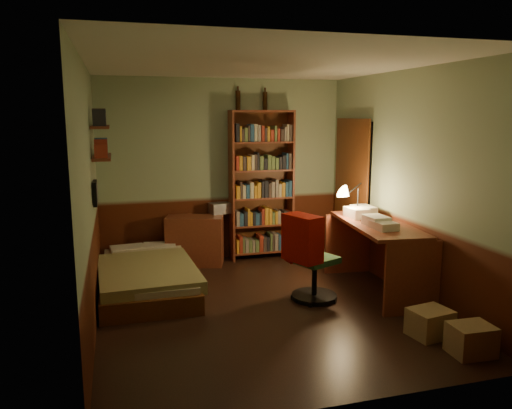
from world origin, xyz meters
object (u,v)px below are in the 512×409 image
object	(u,v)px
dresser	(195,240)
office_chair	(315,251)
bed	(147,266)
desk_lamp	(358,192)
bookshelf	(262,186)
cardboard_box_b	(430,323)
desk	(376,257)
cardboard_box_a	(471,340)
mini_stereo	(220,208)

from	to	relation	value
dresser	office_chair	bearing A→B (deg)	-40.49
bed	office_chair	xyz separation A→B (m)	(1.83, -0.85, 0.28)
dresser	desk_lamp	bearing A→B (deg)	-15.75
bookshelf	cardboard_box_b	world-z (taller)	bookshelf
desk	cardboard_box_a	bearing A→B (deg)	-83.19
desk_lamp	office_chair	world-z (taller)	desk_lamp
bookshelf	dresser	bearing A→B (deg)	-175.18
desk_lamp	office_chair	distance (m)	1.09
cardboard_box_a	desk_lamp	bearing A→B (deg)	90.97
bookshelf	mini_stereo	bearing A→B (deg)	176.23
office_chair	mini_stereo	bearing A→B (deg)	88.57
mini_stereo	bed	bearing A→B (deg)	-148.96
dresser	cardboard_box_b	bearing A→B (deg)	-41.57
mini_stereo	bookshelf	distance (m)	0.69
bed	desk	world-z (taller)	desk
dresser	desk_lamp	world-z (taller)	desk_lamp
office_chair	cardboard_box_a	xyz separation A→B (m)	(0.82, -1.63, -0.44)
dresser	mini_stereo	world-z (taller)	mini_stereo
bed	desk_lamp	distance (m)	2.76
bed	dresser	xyz separation A→B (m)	(0.72, 0.87, 0.06)
desk_lamp	cardboard_box_b	xyz separation A→B (m)	(-0.09, -1.72, -1.01)
desk_lamp	mini_stereo	bearing A→B (deg)	128.16
dresser	mini_stereo	xyz separation A→B (m)	(0.39, 0.12, 0.42)
bookshelf	office_chair	distance (m)	1.88
desk	office_chair	size ratio (longest dim) A/B	1.36
bookshelf	cardboard_box_b	size ratio (longest dim) A/B	5.80
desk	cardboard_box_a	size ratio (longest dim) A/B	4.31
mini_stereo	office_chair	xyz separation A→B (m)	(0.71, -1.85, -0.19)
bed	cardboard_box_b	size ratio (longest dim) A/B	5.26
bed	dresser	size ratio (longest dim) A/B	2.51
bed	dresser	distance (m)	1.14
desk	office_chair	bearing A→B (deg)	-170.12
dresser	office_chair	distance (m)	2.06
dresser	cardboard_box_b	world-z (taller)	dresser
office_chair	cardboard_box_b	world-z (taller)	office_chair
dresser	bookshelf	size ratio (longest dim) A/B	0.36
mini_stereo	cardboard_box_b	distance (m)	3.42
bed	desk	xyz separation A→B (m)	(2.63, -0.80, 0.13)
desk	cardboard_box_a	world-z (taller)	desk
cardboard_box_a	mini_stereo	bearing A→B (deg)	113.73
dresser	desk	world-z (taller)	desk
mini_stereo	desk_lamp	world-z (taller)	desk_lamp
dresser	desk_lamp	size ratio (longest dim) A/B	1.30
bookshelf	cardboard_box_b	xyz separation A→B (m)	(0.79, -3.01, -0.95)
cardboard_box_a	dresser	bearing A→B (deg)	119.78
office_chair	desk_lamp	bearing A→B (deg)	10.98
mini_stereo	cardboard_box_a	distance (m)	3.85
desk_lamp	cardboard_box_a	bearing A→B (deg)	-99.14
dresser	desk	size ratio (longest dim) A/B	0.50
cardboard_box_b	bookshelf	bearing A→B (deg)	104.76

